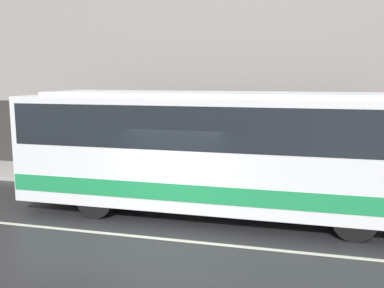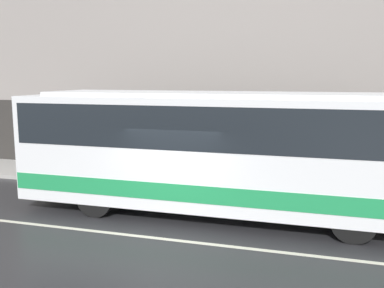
# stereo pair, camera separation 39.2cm
# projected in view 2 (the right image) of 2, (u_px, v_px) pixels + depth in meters

# --- Properties ---
(ground_plane) EXTENTS (60.00, 60.00, 0.00)m
(ground_plane) POSITION_uv_depth(u_px,v_px,m) (160.00, 239.00, 10.16)
(ground_plane) COLOR #262628
(sidewalk) EXTENTS (60.00, 2.63, 0.15)m
(sidewalk) POSITION_uv_depth(u_px,v_px,m) (213.00, 183.00, 15.18)
(sidewalk) COLOR #A09E99
(sidewalk) RESTS_ON ground_plane
(building_facade) EXTENTS (60.00, 0.35, 12.13)m
(building_facade) POSITION_uv_depth(u_px,v_px,m) (224.00, 20.00, 15.65)
(building_facade) COLOR gray
(building_facade) RESTS_ON ground_plane
(lane_stripe) EXTENTS (54.00, 0.14, 0.01)m
(lane_stripe) POSITION_uv_depth(u_px,v_px,m) (160.00, 238.00, 10.15)
(lane_stripe) COLOR beige
(lane_stripe) RESTS_ON ground_plane
(transit_bus) EXTENTS (10.65, 2.59, 3.40)m
(transit_bus) POSITION_uv_depth(u_px,v_px,m) (210.00, 147.00, 11.73)
(transit_bus) COLOR white
(transit_bus) RESTS_ON ground_plane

